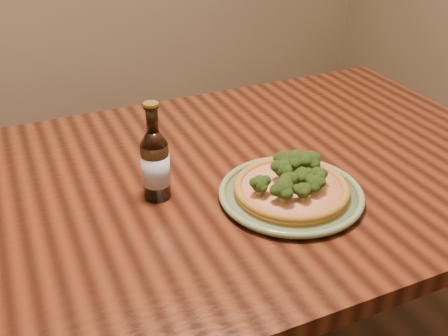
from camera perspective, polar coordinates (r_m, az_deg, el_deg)
name	(u,v)px	position (r m, az deg, el deg)	size (l,w,h in m)	color
table	(194,215)	(1.19, -3.24, -5.18)	(1.60, 0.90, 0.75)	#481F0F
plate	(291,194)	(1.09, 7.29, -2.82)	(0.30, 0.30, 0.02)	#677B54
pizza	(292,186)	(1.08, 7.41, -1.91)	(0.24, 0.24, 0.07)	#9C6A23
beer_bottle	(155,164)	(1.06, -7.48, 0.47)	(0.06, 0.06, 0.21)	black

